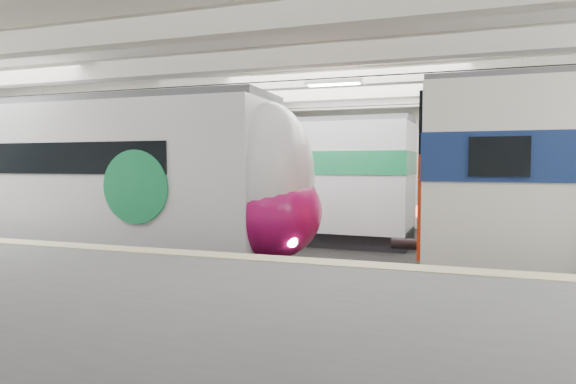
% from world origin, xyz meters
% --- Properties ---
extents(station_hall, '(36.00, 24.00, 5.75)m').
position_xyz_m(station_hall, '(0.00, -1.74, 3.24)').
color(station_hall, black).
rests_on(station_hall, ground).
extents(modern_emu, '(13.87, 2.86, 4.47)m').
position_xyz_m(modern_emu, '(-6.21, -0.00, 2.20)').
color(modern_emu, silver).
rests_on(modern_emu, ground).
extents(far_train, '(13.40, 3.39, 4.27)m').
position_xyz_m(far_train, '(-4.74, 5.50, 2.21)').
color(far_train, silver).
rests_on(far_train, ground).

